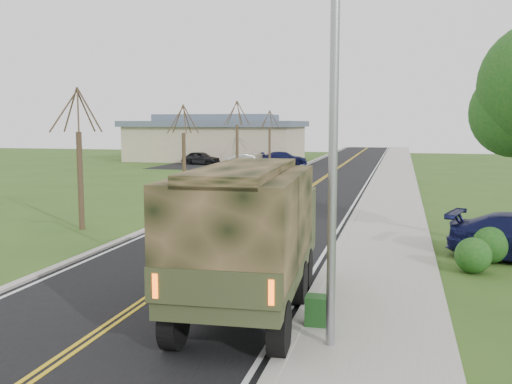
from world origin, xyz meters
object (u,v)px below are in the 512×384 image
(suv_champagne, at_px, (271,191))
(sedan_silver, at_px, (274,178))
(military_truck, at_px, (250,228))
(utility_box_far, at_px, (318,310))

(suv_champagne, bearing_deg, sedan_silver, 108.36)
(military_truck, relative_size, suv_champagne, 1.42)
(suv_champagne, distance_m, sedan_silver, 7.27)
(military_truck, xyz_separation_m, suv_champagne, (-3.76, 18.77, -1.35))
(suv_champagne, height_order, utility_box_far, suv_champagne)
(military_truck, height_order, sedan_silver, military_truck)
(suv_champagne, distance_m, utility_box_far, 20.20)
(military_truck, bearing_deg, suv_champagne, 97.80)
(military_truck, relative_size, utility_box_far, 11.39)
(utility_box_far, bearing_deg, military_truck, 157.86)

